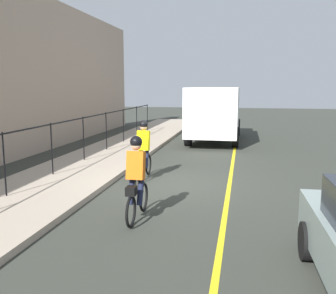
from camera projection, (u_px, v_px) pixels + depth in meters
The scene contains 8 objects.
ground_plane at pixel (175, 183), 11.27m from camera, with size 80.00×80.00×0.00m, color #33362F.
lane_line_centre at pixel (229, 186), 10.96m from camera, with size 36.00×0.12×0.01m, color yellow.
sidewalk at pixel (68, 176), 11.91m from camera, with size 40.00×3.20×0.15m, color #A59784.
iron_fence at pixel (69, 130), 12.75m from camera, with size 21.48×0.04×1.60m.
cyclist_lead at pixel (144, 150), 11.68m from camera, with size 1.71×0.36×1.83m.
cyclist_follow at pixel (136, 179), 8.07m from camera, with size 1.71×0.36×1.83m.
box_truck_background at pixel (215, 111), 19.67m from camera, with size 6.71×2.55×2.78m.
traffic_cone_near at pixel (139, 159), 13.37m from camera, with size 0.36×0.36×0.60m, color #E9540C.
Camera 1 is at (-10.78, -1.93, 2.86)m, focal length 40.69 mm.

